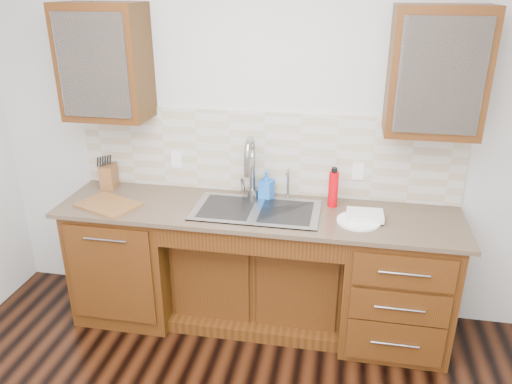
% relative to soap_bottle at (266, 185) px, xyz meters
% --- Properties ---
extents(wall_back, '(4.00, 0.10, 2.70)m').
position_rel_soap_bottle_xyz_m(wall_back, '(-0.03, 0.17, 0.34)').
color(wall_back, silver).
rests_on(wall_back, ground).
extents(base_cabinet_left, '(0.70, 0.62, 0.88)m').
position_rel_soap_bottle_xyz_m(base_cabinet_left, '(-0.98, -0.19, -0.57)').
color(base_cabinet_left, '#593014').
rests_on(base_cabinet_left, ground).
extents(base_cabinet_center, '(1.20, 0.44, 0.70)m').
position_rel_soap_bottle_xyz_m(base_cabinet_center, '(-0.03, -0.10, -0.66)').
color(base_cabinet_center, '#593014').
rests_on(base_cabinet_center, ground).
extents(base_cabinet_right, '(0.70, 0.62, 0.88)m').
position_rel_soap_bottle_xyz_m(base_cabinet_right, '(0.92, -0.19, -0.57)').
color(base_cabinet_right, '#593014').
rests_on(base_cabinet_right, ground).
extents(countertop, '(2.70, 0.65, 0.03)m').
position_rel_soap_bottle_xyz_m(countertop, '(-0.03, -0.21, -0.11)').
color(countertop, '#84705B').
rests_on(countertop, base_cabinet_left).
extents(backsplash, '(2.70, 0.02, 0.59)m').
position_rel_soap_bottle_xyz_m(backsplash, '(-0.03, 0.11, 0.20)').
color(backsplash, beige).
rests_on(backsplash, wall_back).
extents(sink, '(0.84, 0.46, 0.19)m').
position_rel_soap_bottle_xyz_m(sink, '(-0.03, -0.22, -0.18)').
color(sink, '#9E9EA5').
rests_on(sink, countertop).
extents(faucet, '(0.04, 0.04, 0.40)m').
position_rel_soap_bottle_xyz_m(faucet, '(-0.10, 0.01, 0.10)').
color(faucet, '#999993').
rests_on(faucet, countertop).
extents(filter_tap, '(0.02, 0.02, 0.24)m').
position_rel_soap_bottle_xyz_m(filter_tap, '(0.15, 0.02, 0.02)').
color(filter_tap, '#999993').
rests_on(filter_tap, countertop).
extents(upper_cabinet_left, '(0.55, 0.34, 0.75)m').
position_rel_soap_bottle_xyz_m(upper_cabinet_left, '(-1.08, -0.05, 0.82)').
color(upper_cabinet_left, '#593014').
rests_on(upper_cabinet_left, wall_back).
extents(upper_cabinet_right, '(0.55, 0.34, 0.75)m').
position_rel_soap_bottle_xyz_m(upper_cabinet_right, '(1.02, -0.05, 0.82)').
color(upper_cabinet_right, '#593014').
rests_on(upper_cabinet_right, wall_back).
extents(outlet_left, '(0.08, 0.01, 0.12)m').
position_rel_soap_bottle_xyz_m(outlet_left, '(-0.68, 0.09, 0.11)').
color(outlet_left, white).
rests_on(outlet_left, backsplash).
extents(outlet_right, '(0.08, 0.01, 0.12)m').
position_rel_soap_bottle_xyz_m(outlet_right, '(0.62, 0.09, 0.11)').
color(outlet_right, white).
rests_on(outlet_right, backsplash).
extents(soap_bottle, '(0.11, 0.11, 0.20)m').
position_rel_soap_bottle_xyz_m(soap_bottle, '(0.00, 0.00, 0.00)').
color(soap_bottle, blue).
rests_on(soap_bottle, countertop).
extents(water_bottle, '(0.07, 0.07, 0.25)m').
position_rel_soap_bottle_xyz_m(water_bottle, '(0.46, -0.05, 0.02)').
color(water_bottle, '#DD000B').
rests_on(water_bottle, countertop).
extents(plate, '(0.32, 0.32, 0.02)m').
position_rel_soap_bottle_xyz_m(plate, '(0.64, -0.27, -0.09)').
color(plate, white).
rests_on(plate, countertop).
extents(dish_towel, '(0.23, 0.17, 0.04)m').
position_rel_soap_bottle_xyz_m(dish_towel, '(0.68, -0.23, -0.07)').
color(dish_towel, white).
rests_on(dish_towel, plate).
extents(knife_block, '(0.12, 0.17, 0.17)m').
position_rel_soap_bottle_xyz_m(knife_block, '(-1.18, -0.01, -0.01)').
color(knife_block, '#956045').
rests_on(knife_block, countertop).
extents(cutting_board, '(0.47, 0.40, 0.02)m').
position_rel_soap_bottle_xyz_m(cutting_board, '(-1.03, -0.33, -0.09)').
color(cutting_board, '#A06947').
rests_on(cutting_board, countertop).
extents(cup_left_a, '(0.14, 0.14, 0.09)m').
position_rel_soap_bottle_xyz_m(cup_left_a, '(-1.19, -0.05, 0.76)').
color(cup_left_a, silver).
rests_on(cup_left_a, upper_cabinet_left).
extents(cup_left_b, '(0.10, 0.10, 0.08)m').
position_rel_soap_bottle_xyz_m(cup_left_b, '(-1.02, -0.05, 0.76)').
color(cup_left_b, white).
rests_on(cup_left_b, upper_cabinet_left).
extents(cup_right_a, '(0.11, 0.11, 0.09)m').
position_rel_soap_bottle_xyz_m(cup_right_a, '(0.87, -0.05, 0.76)').
color(cup_right_a, white).
rests_on(cup_right_a, upper_cabinet_right).
extents(cup_right_b, '(0.10, 0.10, 0.09)m').
position_rel_soap_bottle_xyz_m(cup_right_b, '(1.08, -0.05, 0.76)').
color(cup_right_b, silver).
rests_on(cup_right_b, upper_cabinet_right).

